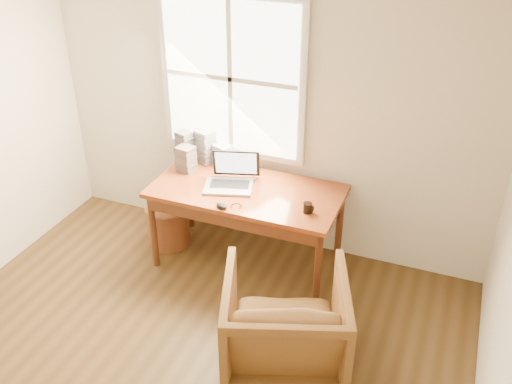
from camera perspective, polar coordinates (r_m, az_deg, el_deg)
room_shell at (r=3.27m, az=-12.40°, el=-4.28°), size 4.04×4.54×2.64m
desk at (r=4.79m, az=-0.93°, el=0.08°), size 1.60×0.80×0.04m
armchair at (r=4.00m, az=2.91°, el=-13.11°), size 1.06×1.08×0.77m
wicker_stool at (r=5.38m, az=-8.75°, el=-3.32°), size 0.50×0.50×0.39m
laptop at (r=4.74m, az=-2.82°, el=1.79°), size 0.45×0.46×0.26m
mouse at (r=4.52m, az=-3.47°, el=-1.41°), size 0.11×0.09×0.03m
coffee_mug at (r=4.46m, az=5.18°, el=-1.58°), size 0.08×0.08×0.08m
cd_stack_a at (r=5.18m, az=-5.08°, el=4.59°), size 0.20×0.19×0.31m
cd_stack_b at (r=5.07m, az=-7.04°, el=3.34°), size 0.17×0.16×0.23m
cd_stack_c at (r=5.20m, az=-7.11°, el=4.48°), size 0.16×0.15×0.30m
cd_stack_d at (r=5.13m, az=-3.28°, el=3.71°), size 0.20×0.18×0.20m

